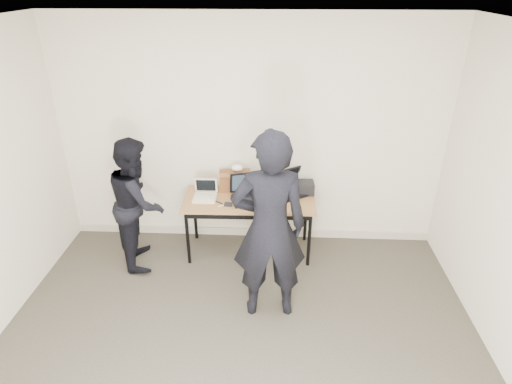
# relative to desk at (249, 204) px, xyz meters

# --- Properties ---
(room) EXTENTS (4.60, 4.60, 2.80)m
(room) POSITION_rel_desk_xyz_m (-0.01, -1.87, 0.69)
(room) COLOR #403A30
(room) RESTS_ON ground
(desk) EXTENTS (1.51, 0.68, 0.72)m
(desk) POSITION_rel_desk_xyz_m (0.00, 0.00, 0.00)
(desk) COLOR olive
(desk) RESTS_ON ground
(laptop_beige) EXTENTS (0.26, 0.26, 0.21)m
(laptop_beige) POSITION_rel_desk_xyz_m (-0.50, -0.00, 0.10)
(laptop_beige) COLOR beige
(laptop_beige) RESTS_ON desk
(laptop_center) EXTENTS (0.46, 0.45, 0.29)m
(laptop_center) POSITION_rel_desk_xyz_m (-0.01, 0.01, 0.13)
(laptop_center) COLOR black
(laptop_center) RESTS_ON desk
(laptop_right) EXTENTS (0.51, 0.50, 0.27)m
(laptop_right) POSITION_rel_desk_xyz_m (0.48, 0.20, 0.12)
(laptop_right) COLOR black
(laptop_right) RESTS_ON desk
(leather_satchel) EXTENTS (0.37, 0.21, 0.25)m
(leather_satchel) POSITION_rel_desk_xyz_m (-0.18, 0.23, 0.19)
(leather_satchel) COLOR brown
(leather_satchel) RESTS_ON desk
(tissue) EXTENTS (0.14, 0.10, 0.08)m
(tissue) POSITION_rel_desk_xyz_m (-0.15, 0.23, 0.34)
(tissue) COLOR white
(tissue) RESTS_ON leather_satchel
(equipment_box) EXTENTS (0.25, 0.21, 0.14)m
(equipment_box) POSITION_rel_desk_xyz_m (0.63, 0.19, 0.13)
(equipment_box) COLOR black
(equipment_box) RESTS_ON desk
(power_brick) EXTENTS (0.09, 0.06, 0.03)m
(power_brick) POSITION_rel_desk_xyz_m (-0.22, -0.17, 0.08)
(power_brick) COLOR black
(power_brick) RESTS_ON desk
(cables) EXTENTS (1.15, 0.47, 0.01)m
(cables) POSITION_rel_desk_xyz_m (0.05, 0.03, 0.06)
(cables) COLOR black
(cables) RESTS_ON desk
(person_typist) EXTENTS (0.74, 0.52, 1.90)m
(person_typist) POSITION_rel_desk_xyz_m (0.25, -1.00, 0.29)
(person_typist) COLOR black
(person_typist) RESTS_ON ground
(person_observer) EXTENTS (0.73, 0.85, 1.51)m
(person_observer) POSITION_rel_desk_xyz_m (-1.23, -0.20, 0.09)
(person_observer) COLOR black
(person_observer) RESTS_ON ground
(baseboard) EXTENTS (4.50, 0.03, 0.10)m
(baseboard) POSITION_rel_desk_xyz_m (-0.01, 0.36, -0.61)
(baseboard) COLOR #BFB69E
(baseboard) RESTS_ON ground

